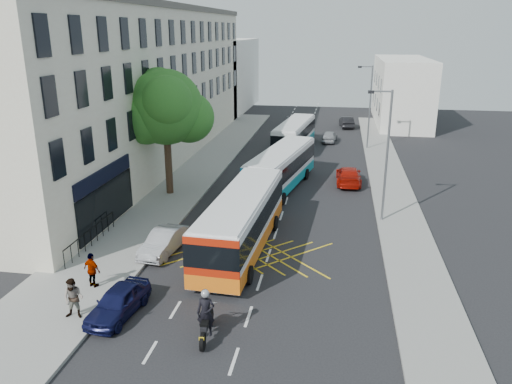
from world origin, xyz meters
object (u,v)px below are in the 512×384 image
at_px(distant_car_grey, 296,122).
at_px(distant_car_dark, 347,122).
at_px(lamp_far, 369,103).
at_px(parked_car_silver, 164,242).
at_px(red_hatchback, 349,175).
at_px(bus_near, 242,221).
at_px(street_tree, 165,108).
at_px(motorbike, 206,315).
at_px(parked_car_blue, 118,302).
at_px(lamp_near, 386,150).
at_px(distant_car_silver, 330,136).
at_px(bus_far, 294,135).
at_px(pedestrian_near, 73,299).
at_px(bus_mid, 281,168).
at_px(pedestrian_far, 92,270).

height_order(distant_car_grey, distant_car_dark, distant_car_grey).
height_order(lamp_far, parked_car_silver, lamp_far).
bearing_deg(red_hatchback, bus_near, 64.88).
xyz_separation_m(street_tree, distant_car_dark, (12.84, 28.44, -5.63)).
relative_size(bus_near, motorbike, 4.71).
bearing_deg(street_tree, parked_car_blue, -78.83).
distance_m(lamp_near, red_hatchback, 8.97).
xyz_separation_m(distant_car_grey, distant_car_dark, (6.11, 1.21, -0.06)).
bearing_deg(distant_car_silver, motorbike, 89.09).
bearing_deg(lamp_far, motorbike, -102.61).
relative_size(bus_far, pedestrian_near, 5.90).
height_order(bus_near, bus_far, bus_near).
relative_size(bus_mid, pedestrian_near, 6.23).
xyz_separation_m(parked_car_silver, distant_car_grey, (3.83, 36.73, 0.09)).
bearing_deg(parked_car_silver, lamp_near, 36.12).
xyz_separation_m(bus_far, pedestrian_far, (-6.59, -29.40, -0.51)).
xyz_separation_m(street_tree, bus_far, (7.63, 15.52, -4.80)).
height_order(bus_far, distant_car_silver, bus_far).
bearing_deg(bus_mid, distant_car_grey, 103.05).
bearing_deg(lamp_far, pedestrian_near, -111.53).
distance_m(bus_far, red_hatchback, 11.89).
bearing_deg(street_tree, distant_car_silver, 60.89).
bearing_deg(bus_mid, motorbike, -81.29).
relative_size(street_tree, lamp_near, 1.10).
distance_m(red_hatchback, distant_car_dark, 23.57).
height_order(bus_near, red_hatchback, bus_near).
bearing_deg(bus_far, red_hatchback, -57.38).
relative_size(street_tree, distant_car_grey, 1.70).
height_order(bus_mid, motorbike, bus_mid).
xyz_separation_m(distant_car_grey, pedestrian_near, (-5.23, -43.64, 0.30)).
distance_m(distant_car_silver, distant_car_dark, 8.86).
xyz_separation_m(bus_near, parked_car_silver, (-4.05, -1.10, -1.01)).
bearing_deg(parked_car_blue, parked_car_silver, 98.60).
bearing_deg(pedestrian_far, motorbike, 175.81).
xyz_separation_m(distant_car_grey, distant_car_silver, (4.27, -7.45, -0.12)).
height_order(bus_mid, distant_car_dark, bus_mid).
bearing_deg(distant_car_grey, bus_far, -92.03).
relative_size(lamp_near, pedestrian_near, 4.59).
bearing_deg(lamp_near, bus_near, -144.91).
distance_m(parked_car_blue, distant_car_grey, 43.11).
distance_m(street_tree, bus_near, 11.86).
distance_m(motorbike, distant_car_dark, 45.49).
xyz_separation_m(bus_near, bus_mid, (0.84, 11.28, -0.07)).
relative_size(lamp_far, bus_far, 0.78).
height_order(lamp_near, parked_car_blue, lamp_near).
height_order(lamp_near, lamp_far, same).
distance_m(street_tree, pedestrian_near, 17.31).
bearing_deg(lamp_far, distant_car_grey, 128.02).
xyz_separation_m(lamp_near, pedestrian_far, (-13.67, -10.91, -3.63)).
relative_size(motorbike, red_hatchback, 0.52).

